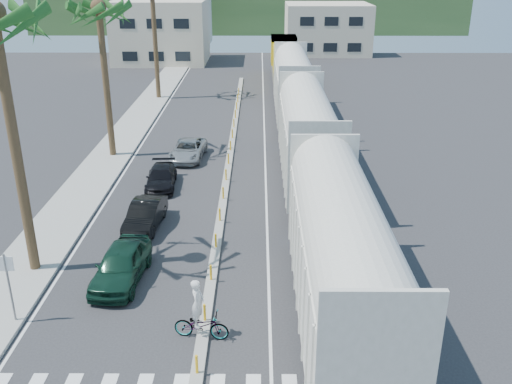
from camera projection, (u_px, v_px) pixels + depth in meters
ground at (200, 357)px, 20.12m from camera, size 140.00×140.00×0.00m
sidewalk at (120, 143)px, 43.26m from camera, size 3.00×90.00×0.15m
rails at (295, 132)px, 45.98m from camera, size 1.56×100.00×0.06m
median at (228, 165)px, 38.55m from camera, size 0.45×60.00×0.85m
lane_markings at (204, 144)px, 43.25m from camera, size 9.42×90.00×0.01m
freight_train at (301, 116)px, 39.52m from camera, size 3.00×60.94×5.85m
street_sign at (8, 279)px, 21.26m from camera, size 0.60×0.08×3.00m
buildings at (202, 21)px, 84.77m from camera, size 38.00×27.00×10.00m
car_lead at (121, 265)px, 24.59m from camera, size 2.55×4.92×1.58m
car_second at (145, 215)px, 29.55m from camera, size 2.09×4.44×1.39m
car_third at (161, 178)px, 34.82m from camera, size 2.27×4.47×1.23m
car_rear at (188, 150)px, 39.79m from camera, size 2.84×4.93×1.28m
cyclist at (201, 320)px, 20.87m from camera, size 1.36×2.28×2.43m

